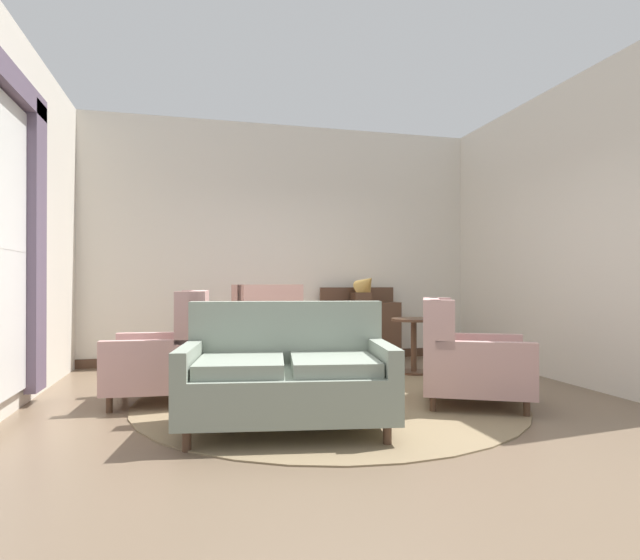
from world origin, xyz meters
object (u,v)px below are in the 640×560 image
object	(u,v)px
coffee_table	(320,354)
armchair_back_corner	(259,337)
armchair_near_sideboard	(465,360)
porcelain_vase	(325,329)
armchair_beside_settee	(169,356)
sideboard	(360,327)
settee	(287,376)
side_table	(414,340)
gramophone	(365,287)

from	to	relation	value
coffee_table	armchair_back_corner	size ratio (longest dim) A/B	0.79
coffee_table	armchair_near_sideboard	size ratio (longest dim) A/B	0.76
coffee_table	porcelain_vase	distance (m)	0.25
armchair_near_sideboard	coffee_table	bearing A→B (deg)	86.13
armchair_beside_settee	sideboard	distance (m)	3.13
settee	armchair_back_corner	size ratio (longest dim) A/B	1.47
porcelain_vase	armchair_beside_settee	distance (m)	1.49
porcelain_vase	side_table	xyz separation A→B (m)	(1.33, 0.86, -0.24)
coffee_table	armchair_beside_settee	world-z (taller)	armchair_beside_settee
armchair_beside_settee	side_table	xyz separation A→B (m)	(2.80, 0.76, -0.02)
coffee_table	armchair_back_corner	bearing A→B (deg)	109.12
armchair_near_sideboard	gramophone	size ratio (longest dim) A/B	2.53
porcelain_vase	armchair_near_sideboard	size ratio (longest dim) A/B	0.31
armchair_beside_settee	armchair_near_sideboard	distance (m)	2.71
sideboard	gramophone	distance (m)	0.57
coffee_table	sideboard	xyz separation A→B (m)	(1.08, 2.00, 0.07)
porcelain_vase	sideboard	size ratio (longest dim) A/B	0.33
armchair_back_corner	gramophone	world-z (taller)	gramophone
armchair_beside_settee	gramophone	xyz separation A→B (m)	(2.54, 1.81, 0.61)
armchair_near_sideboard	gramophone	world-z (taller)	gramophone
settee	armchair_back_corner	world-z (taller)	armchair_back_corner
settee	gramophone	distance (m)	3.44
gramophone	side_table	bearing A→B (deg)	-76.30
gramophone	armchair_back_corner	bearing A→B (deg)	-157.30
side_table	sideboard	bearing A→B (deg)	104.80
coffee_table	sideboard	bearing A→B (deg)	61.62
armchair_beside_settee	settee	bearing A→B (deg)	42.15
settee	sideboard	world-z (taller)	sideboard
sideboard	gramophone	world-z (taller)	gramophone
armchair_back_corner	coffee_table	bearing A→B (deg)	81.46
porcelain_vase	sideboard	distance (m)	2.25
sideboard	armchair_back_corner	bearing A→B (deg)	-154.14
porcelain_vase	armchair_near_sideboard	distance (m)	1.34
porcelain_vase	settee	xyz separation A→B (m)	(-0.56, -1.05, -0.25)
settee	side_table	distance (m)	2.69
porcelain_vase	settee	distance (m)	1.22
armchair_beside_settee	side_table	distance (m)	2.90
armchair_back_corner	armchair_beside_settee	bearing A→B (deg)	22.10
sideboard	gramophone	bearing A→B (deg)	-62.35
armchair_back_corner	sideboard	distance (m)	1.69
settee	armchair_near_sideboard	distance (m)	1.73
armchair_beside_settee	side_table	size ratio (longest dim) A/B	1.53
armchair_near_sideboard	side_table	size ratio (longest dim) A/B	1.72
settee	sideboard	size ratio (longest dim) A/B	1.50
settee	porcelain_vase	bearing A→B (deg)	70.72
armchair_near_sideboard	side_table	world-z (taller)	armchair_near_sideboard
armchair_near_sideboard	armchair_back_corner	xyz separation A→B (m)	(-1.62, 1.93, 0.05)
porcelain_vase	armchair_beside_settee	bearing A→B (deg)	175.93
armchair_beside_settee	armchair_back_corner	xyz separation A→B (m)	(0.98, 1.16, 0.02)
porcelain_vase	side_table	size ratio (longest dim) A/B	0.54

